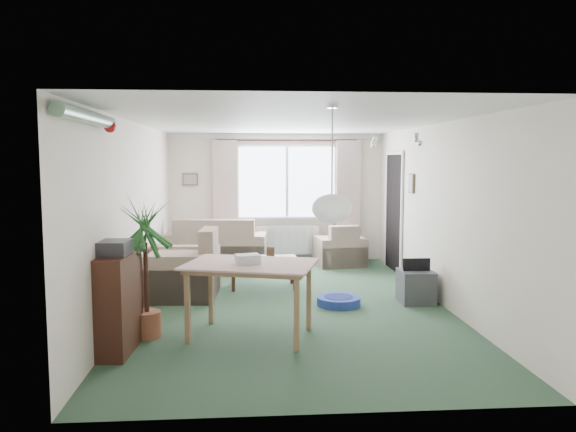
{
  "coord_description": "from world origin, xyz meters",
  "views": [
    {
      "loc": [
        -0.57,
        -7.29,
        1.92
      ],
      "look_at": [
        0.0,
        0.3,
        1.15
      ],
      "focal_mm": 35.0,
      "sensor_mm": 36.0,
      "label": 1
    }
  ],
  "objects": [
    {
      "name": "ground",
      "position": [
        0.0,
        0.0,
        0.0
      ],
      "size": [
        6.5,
        6.5,
        0.0
      ],
      "primitive_type": "plane",
      "color": "#2C4932"
    },
    {
      "name": "window",
      "position": [
        0.2,
        3.23,
        1.5
      ],
      "size": [
        1.8,
        0.03,
        1.3
      ],
      "primitive_type": "cube",
      "color": "white"
    },
    {
      "name": "curtain_rod",
      "position": [
        0.2,
        3.15,
        2.27
      ],
      "size": [
        2.6,
        0.03,
        0.03
      ],
      "primitive_type": "cube",
      "color": "black"
    },
    {
      "name": "curtain_left",
      "position": [
        -0.95,
        3.13,
        1.27
      ],
      "size": [
        0.45,
        0.08,
        2.0
      ],
      "primitive_type": "cube",
      "color": "beige"
    },
    {
      "name": "curtain_right",
      "position": [
        1.35,
        3.13,
        1.27
      ],
      "size": [
        0.45,
        0.08,
        2.0
      ],
      "primitive_type": "cube",
      "color": "beige"
    },
    {
      "name": "radiator",
      "position": [
        0.2,
        3.19,
        0.4
      ],
      "size": [
        1.2,
        0.1,
        0.55
      ],
      "primitive_type": "cube",
      "color": "white"
    },
    {
      "name": "doorway",
      "position": [
        1.99,
        2.2,
        1.0
      ],
      "size": [
        0.03,
        0.95,
        2.0
      ],
      "primitive_type": "cube",
      "color": "black"
    },
    {
      "name": "pendant_lamp",
      "position": [
        0.2,
        -2.3,
        1.48
      ],
      "size": [
        0.36,
        0.36,
        0.36
      ],
      "primitive_type": "sphere",
      "color": "white"
    },
    {
      "name": "tinsel_garland",
      "position": [
        -1.92,
        -2.3,
        2.28
      ],
      "size": [
        1.6,
        1.6,
        0.12
      ],
      "primitive_type": "cylinder",
      "color": "#196626"
    },
    {
      "name": "bauble_cluster_a",
      "position": [
        1.3,
        0.9,
        2.22
      ],
      "size": [
        0.2,
        0.2,
        0.2
      ],
      "primitive_type": "sphere",
      "color": "silver"
    },
    {
      "name": "bauble_cluster_b",
      "position": [
        1.6,
        -0.3,
        2.22
      ],
      "size": [
        0.2,
        0.2,
        0.2
      ],
      "primitive_type": "sphere",
      "color": "silver"
    },
    {
      "name": "wall_picture_back",
      "position": [
        -1.6,
        3.23,
        1.55
      ],
      "size": [
        0.28,
        0.03,
        0.22
      ],
      "primitive_type": "cube",
      "color": "brown"
    },
    {
      "name": "wall_picture_right",
      "position": [
        1.98,
        1.2,
        1.55
      ],
      "size": [
        0.03,
        0.24,
        0.3
      ],
      "primitive_type": "cube",
      "color": "brown"
    },
    {
      "name": "sofa",
      "position": [
        -1.1,
        2.75,
        0.44
      ],
      "size": [
        1.85,
        1.09,
        0.89
      ],
      "primitive_type": "cube",
      "rotation": [
        0.0,
        0.0,
        3.05
      ],
      "color": "beige",
      "rests_on": "ground"
    },
    {
      "name": "armchair_corner",
      "position": [
        1.12,
        2.73,
        0.38
      ],
      "size": [
        0.93,
        0.89,
        0.75
      ],
      "primitive_type": "cube",
      "rotation": [
        0.0,
        0.0,
        3.26
      ],
      "color": "#BAB48D",
      "rests_on": "ground"
    },
    {
      "name": "armchair_left",
      "position": [
        -1.5,
        0.56,
        0.48
      ],
      "size": [
        1.08,
        1.13,
        0.95
      ],
      "primitive_type": "cube",
      "rotation": [
        0.0,
        0.0,
        -1.63
      ],
      "color": "#B7B28A",
      "rests_on": "ground"
    },
    {
      "name": "coffee_table",
      "position": [
        -0.32,
        1.01,
        0.23
      ],
      "size": [
        1.01,
        0.57,
        0.45
      ],
      "primitive_type": "cube",
      "rotation": [
        0.0,
        0.0,
        0.02
      ],
      "color": "black",
      "rests_on": "ground"
    },
    {
      "name": "photo_frame",
      "position": [
        -0.21,
        1.03,
        0.53
      ],
      "size": [
        0.12,
        0.07,
        0.16
      ],
      "primitive_type": "cube",
      "rotation": [
        0.0,
        0.0,
        -0.42
      ],
      "color": "#4F3B28",
      "rests_on": "coffee_table"
    },
    {
      "name": "bookshelf",
      "position": [
        -1.84,
        -1.69,
        0.49
      ],
      "size": [
        0.32,
        0.82,
        0.99
      ],
      "primitive_type": "cube",
      "rotation": [
        0.0,
        0.0,
        -0.06
      ],
      "color": "black",
      "rests_on": "ground"
    },
    {
      "name": "hifi_box",
      "position": [
        -1.86,
        -1.75,
        1.06
      ],
      "size": [
        0.3,
        0.37,
        0.14
      ],
      "primitive_type": "cube",
      "rotation": [
        0.0,
        0.0,
        -0.07
      ],
      "color": "#2F2F34",
      "rests_on": "bookshelf"
    },
    {
      "name": "houseplant",
      "position": [
        -1.65,
        -1.26,
        0.75
      ],
      "size": [
        0.81,
        0.81,
        1.5
      ],
      "primitive_type": "cylinder",
      "rotation": [
        0.0,
        0.0,
        0.31
      ],
      "color": "#205E2F",
      "rests_on": "ground"
    },
    {
      "name": "dining_table",
      "position": [
        -0.53,
        -1.32,
        0.39
      ],
      "size": [
        1.44,
        1.15,
        0.79
      ],
      "primitive_type": "cube",
      "rotation": [
        0.0,
        0.0,
        -0.28
      ],
      "color": "tan",
      "rests_on": "ground"
    },
    {
      "name": "gift_box",
      "position": [
        -0.56,
        -1.35,
        0.85
      ],
      "size": [
        0.28,
        0.23,
        0.12
      ],
      "primitive_type": "cube",
      "rotation": [
        0.0,
        0.0,
        0.22
      ],
      "color": "white",
      "rests_on": "dining_table"
    },
    {
      "name": "tv_cube",
      "position": [
        1.7,
        -0.03,
        0.22
      ],
      "size": [
        0.44,
        0.49,
        0.44
      ],
      "primitive_type": "cube",
      "rotation": [
        0.0,
        0.0,
        -0.01
      ],
      "color": "#3B3B40",
      "rests_on": "ground"
    },
    {
      "name": "pet_bed",
      "position": [
        0.64,
        -0.11,
        0.06
      ],
      "size": [
        0.68,
        0.68,
        0.11
      ],
      "primitive_type": "cylinder",
      "rotation": [
        0.0,
        0.0,
        0.22
      ],
      "color": "#223B9F",
      "rests_on": "ground"
    }
  ]
}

